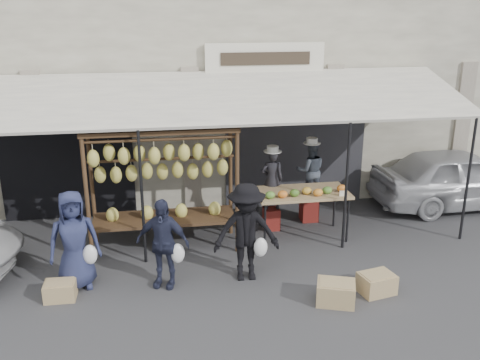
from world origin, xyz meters
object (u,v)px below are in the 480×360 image
Objects in this scene: customer_left at (74,240)px; produce_table at (303,194)px; banana_rack at (162,164)px; customer_mid at (163,243)px; crate_near_b at (377,283)px; vendor_left at (272,180)px; crate_near_a at (336,293)px; crate_far at (60,291)px; customer_right at (246,232)px; sedan at (460,178)px; vendor_right at (311,171)px.

produce_table is at bearing 4.57° from customer_left.
banana_rack reaches higher than produce_table.
customer_mid is 2.80× the size of crate_near_b.
customer_mid reaches higher than produce_table.
crate_near_b is at bearing 6.39° from customer_mid.
vendor_left reaches higher than crate_near_a.
crate_far is (-4.01, 0.77, -0.03)m from crate_near_a.
produce_table is 1.89m from customer_right.
crate_far is at bearing 32.01° from vendor_left.
sedan is at bearing 40.80° from crate_near_a.
customer_left reaches higher than customer_mid.
produce_table is at bearing 48.81° from customer_right.
banana_rack is 6.46m from sedan.
produce_table is at bearing 0.74° from banana_rack.
crate_far is (-3.66, -2.04, -0.87)m from vendor_left.
crate_far is (-1.60, -1.51, -1.44)m from banana_rack.
customer_left reaches higher than crate_near_b.
vendor_left is at bearing 13.75° from customer_left.
customer_right reaches higher than vendor_left.
sedan is at bearing 27.78° from customer_right.
vendor_left is (-0.47, 0.50, 0.13)m from produce_table.
vendor_right is 0.83× the size of customer_mid.
customer_right is at bearing 20.00° from customer_mid.
crate_near_b is at bearing -34.02° from banana_rack.
vendor_left is at bearing 68.44° from customer_right.
customer_left is (-4.29, -2.00, -0.27)m from vendor_right.
customer_right is at bearing 3.47° from crate_far.
customer_mid is at bearing -152.13° from produce_table.
produce_table is at bearing 20.45° from crate_far.
crate_near_b is 1.14× the size of crate_far.
customer_mid is at bearing 41.46° from vendor_right.
vendor_right reaches higher than vendor_left.
vendor_right is at bearing 94.11° from crate_near_b.
customer_left is at bearing 105.05° from sedan.
vendor_right is (0.37, 0.80, 0.18)m from produce_table.
crate_near_a is at bearing -28.81° from customer_left.
customer_mid is (-2.59, -1.37, -0.16)m from produce_table.
banana_rack is at bearing 17.31° from vendor_left.
customer_left is 8.01m from sedan.
vendor_left is 2.05m from customer_right.
crate_far is at bearing -134.90° from customer_left.
vendor_right is 2.62× the size of crate_far.
crate_far is (-2.84, -0.17, -0.66)m from customer_right.
sedan is at bearing 40.72° from customer_mid.
banana_rack is 1.98m from customer_right.
crate_far is at bearing 32.71° from vendor_right.
produce_table is 1.06× the size of customer_right.
vendor_left is 2.95m from crate_near_a.
customer_mid is at bearing -177.64° from customer_right.
customer_right is at bearing 114.27° from sedan.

